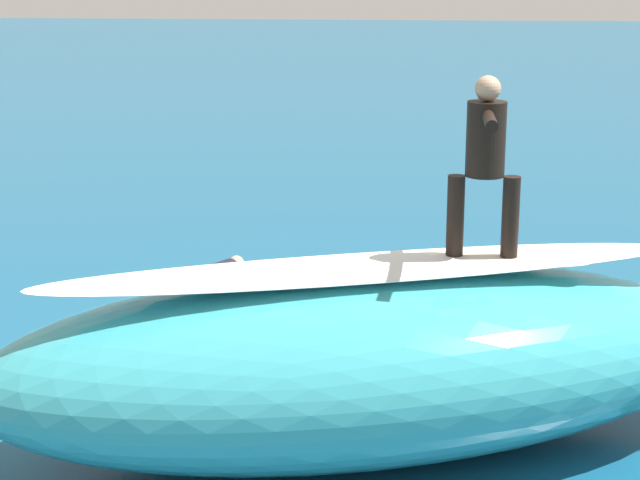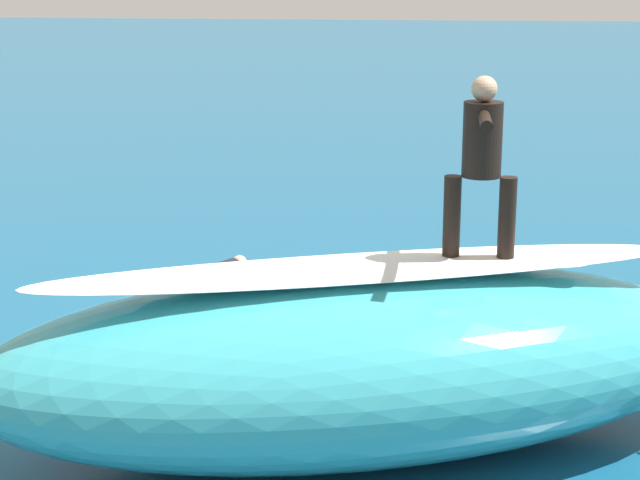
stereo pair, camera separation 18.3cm
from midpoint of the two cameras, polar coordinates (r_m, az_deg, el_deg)
The scene contains 9 objects.
ground_plane at distance 13.06m, azimuth 0.70°, elevation -5.30°, with size 120.00×120.00×0.00m, color #145175.
wave_crest at distance 10.08m, azimuth 2.65°, elevation -6.37°, with size 7.05×2.70×1.72m, color teal.
wave_foam_lip at distance 9.79m, azimuth 2.71°, elevation -1.47°, with size 5.99×0.94×0.08m, color white.
surfboard_riding at distance 10.13m, azimuth 8.73°, elevation -1.06°, with size 1.99×0.49×0.08m, color #EAE5C6.
surfer_riding at distance 9.90m, azimuth 8.96°, elevation 4.50°, with size 0.65×1.56×1.65m.
surfboard_paddling at distance 14.87m, azimuth -5.23°, elevation -2.60°, with size 2.11×0.56×0.10m, color silver.
surfer_paddling at distance 14.73m, azimuth -5.61°, elevation -2.03°, with size 1.16×1.59×0.32m.
foam_patch_near at distance 10.52m, azimuth 5.11°, elevation -10.12°, with size 0.83×0.55×0.14m, color white.
foam_patch_mid at distance 14.05m, azimuth -5.65°, elevation -3.64°, with size 0.58×0.49×0.11m, color white.
Camera 2 is at (-1.13, 12.20, 4.53)m, focal length 61.41 mm.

